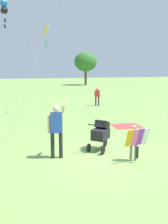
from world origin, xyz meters
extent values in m
plane|color=#75994C|center=(0.00, 0.00, 0.00)|extent=(120.00, 120.00, 0.00)
cylinder|color=brown|center=(10.22, 31.72, 1.14)|extent=(0.36, 0.36, 2.27)
ellipsoid|color=#2D6628|center=(10.22, 31.72, 3.73)|extent=(3.64, 3.27, 3.09)
cylinder|color=#7F705B|center=(0.71, -0.74, 0.27)|extent=(0.08, 0.08, 0.54)
cylinder|color=#7F705B|center=(0.54, -0.75, 0.27)|extent=(0.08, 0.08, 0.54)
cube|color=silver|center=(0.62, -0.75, 0.74)|extent=(0.25, 0.16, 0.40)
cylinder|color=tan|center=(0.77, -0.73, 0.71)|extent=(0.06, 0.06, 0.36)
cylinder|color=tan|center=(0.48, -0.76, 0.71)|extent=(0.06, 0.06, 0.36)
sphere|color=tan|center=(0.62, -0.75, 1.03)|extent=(0.14, 0.14, 0.14)
cube|color=white|center=(0.92, -0.90, 0.78)|extent=(0.20, 0.20, 0.52)
cube|color=purple|center=(0.73, -0.92, 0.78)|extent=(0.20, 0.20, 0.52)
cube|color=pink|center=(0.54, -0.93, 0.78)|extent=(0.20, 0.20, 0.52)
cube|color=#F4A319|center=(0.36, -0.95, 0.78)|extent=(0.20, 0.20, 0.52)
cube|color=black|center=(0.64, -0.94, 0.33)|extent=(0.08, 0.02, 0.36)
cylinder|color=#232328|center=(-1.62, 0.25, 0.41)|extent=(0.12, 0.12, 0.81)
cylinder|color=#232328|center=(-1.37, 0.21, 0.41)|extent=(0.12, 0.12, 0.81)
cube|color=#284CA8|center=(-1.49, 0.23, 1.12)|extent=(0.39, 0.28, 0.61)
cylinder|color=beige|center=(-1.71, 0.27, 1.08)|extent=(0.09, 0.09, 0.54)
cylinder|color=beige|center=(-1.25, 0.33, 1.54)|extent=(0.17, 0.50, 0.38)
sphere|color=beige|center=(-1.49, 0.23, 1.55)|extent=(0.21, 0.21, 0.21)
cylinder|color=black|center=(0.38, 0.80, 0.14)|extent=(0.23, 0.22, 0.28)
cylinder|color=black|center=(-0.38, 0.43, 0.14)|extent=(0.23, 0.22, 0.28)
cylinder|color=black|center=(-0.02, 0.06, 0.14)|extent=(0.23, 0.22, 0.28)
cube|color=black|center=(0.08, 0.51, 0.56)|extent=(0.77, 0.76, 0.36)
cube|color=black|center=(0.17, 0.60, 0.86)|extent=(0.59, 0.59, 0.35)
cylinder|color=black|center=(-0.26, 0.19, 0.96)|extent=(0.36, 0.37, 0.04)
cube|color=blue|center=(-2.74, 3.38, 5.16)|extent=(0.29, 0.31, 0.25)
cube|color=black|center=(-2.74, 3.38, 4.91)|extent=(0.29, 0.31, 0.25)
cube|color=black|center=(-2.73, 3.43, 4.54)|extent=(0.08, 0.06, 0.14)
cube|color=black|center=(-2.75, 3.38, 4.32)|extent=(0.08, 0.06, 0.14)
cylinder|color=silver|center=(-1.99, 1.88, 2.45)|extent=(1.51, 3.01, 4.90)
cube|color=yellow|center=(-0.33, 8.18, 4.94)|extent=(0.41, 0.99, 0.87)
cube|color=green|center=(-0.30, 8.18, 4.34)|extent=(0.08, 0.08, 0.14)
cube|color=green|center=(-0.32, 8.13, 4.12)|extent=(0.07, 0.08, 0.14)
cylinder|color=silver|center=(-0.90, 7.54, 2.37)|extent=(1.14, 1.29, 4.75)
cylinder|color=#232328|center=(3.60, 10.04, 0.33)|extent=(0.10, 0.10, 0.67)
cylinder|color=#232328|center=(3.79, 9.98, 0.33)|extent=(0.10, 0.10, 0.67)
cube|color=red|center=(3.69, 10.01, 0.92)|extent=(0.33, 0.26, 0.50)
cylinder|color=tan|center=(3.52, 10.07, 0.88)|extent=(0.07, 0.07, 0.45)
cylinder|color=tan|center=(3.87, 9.95, 0.88)|extent=(0.07, 0.07, 0.45)
sphere|color=tan|center=(3.69, 10.01, 1.27)|extent=(0.17, 0.17, 0.17)
cube|color=#CC3D3D|center=(2.61, 3.40, 0.01)|extent=(1.40, 1.25, 0.02)
camera|label=1|loc=(-3.07, -7.11, 2.76)|focal=40.43mm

